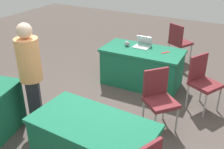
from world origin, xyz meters
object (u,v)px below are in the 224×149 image
at_px(table_back_left, 93,147).
at_px(chair_near_front, 159,96).
at_px(laptop_silver, 142,45).
at_px(chair_tucked_right, 179,41).
at_px(table_foreground, 142,67).
at_px(yarn_ball, 127,44).
at_px(person_presenter, 31,72).
at_px(scissors_red, 166,52).
at_px(chair_tucked_left, 202,79).

relative_size(table_back_left, chair_near_front, 1.61).
relative_size(chair_near_front, laptop_silver, 2.94).
bearing_deg(chair_tucked_right, chair_near_front, -52.35).
relative_size(table_foreground, chair_near_front, 1.68).
distance_m(chair_tucked_right, laptop_silver, 1.43).
distance_m(table_foreground, chair_tucked_right, 1.54).
height_order(chair_near_front, yarn_ball, chair_near_front).
bearing_deg(person_presenter, table_foreground, -64.11).
distance_m(table_back_left, chair_tucked_right, 3.99).
bearing_deg(person_presenter, yarn_ball, -55.01).
bearing_deg(laptop_silver, scissors_red, 172.96).
bearing_deg(yarn_ball, scissors_red, -178.56).
bearing_deg(table_foreground, person_presenter, 65.65).
bearing_deg(chair_near_front, person_presenter, -22.22).
bearing_deg(scissors_red, laptop_silver, -63.97).
height_order(chair_tucked_left, chair_tucked_right, chair_tucked_left).
height_order(chair_tucked_right, laptop_silver, laptop_silver).
distance_m(chair_near_front, chair_tucked_left, 0.99).
xyz_separation_m(chair_tucked_left, chair_tucked_right, (0.92, -1.84, -0.01)).
relative_size(yarn_ball, scissors_red, 0.59).
distance_m(laptop_silver, yarn_ball, 0.31).
xyz_separation_m(table_back_left, laptop_silver, (0.45, -2.64, 0.42)).
bearing_deg(person_presenter, chair_near_front, -102.73).
bearing_deg(scissors_red, chair_tucked_right, -140.31).
bearing_deg(table_back_left, person_presenter, -16.90).
height_order(table_foreground, scissors_red, scissors_red).
height_order(person_presenter, laptop_silver, person_presenter).
height_order(table_foreground, chair_tucked_left, chair_tucked_left).
height_order(chair_tucked_right, yarn_ball, chair_tucked_right).
relative_size(table_foreground, scissors_red, 9.00).
bearing_deg(chair_near_front, scissors_red, -124.80).
bearing_deg(table_back_left, chair_near_front, -107.00).
relative_size(chair_near_front, chair_tucked_left, 0.99).
distance_m(table_foreground, person_presenter, 2.36).
height_order(chair_near_front, scissors_red, chair_near_front).
bearing_deg(chair_tucked_right, yarn_ball, -87.36).
bearing_deg(chair_tucked_right, laptop_silver, -78.33).
relative_size(chair_tucked_right, yarn_ball, 9.15).
distance_m(chair_near_front, chair_tucked_right, 2.74).
bearing_deg(laptop_silver, table_foreground, 118.51).
distance_m(chair_tucked_right, person_presenter, 3.83).
distance_m(person_presenter, laptop_silver, 2.40).
relative_size(laptop_silver, scissors_red, 1.82).
xyz_separation_m(laptop_silver, scissors_red, (-0.52, 0.08, -0.04)).
relative_size(person_presenter, scissors_red, 9.41).
relative_size(chair_tucked_left, scissors_red, 5.42).
distance_m(table_foreground, chair_near_front, 1.45).
bearing_deg(chair_near_front, chair_tucked_left, -168.16).
relative_size(table_foreground, chair_tucked_left, 1.66).
xyz_separation_m(table_foreground, laptop_silver, (0.07, -0.14, 0.42)).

